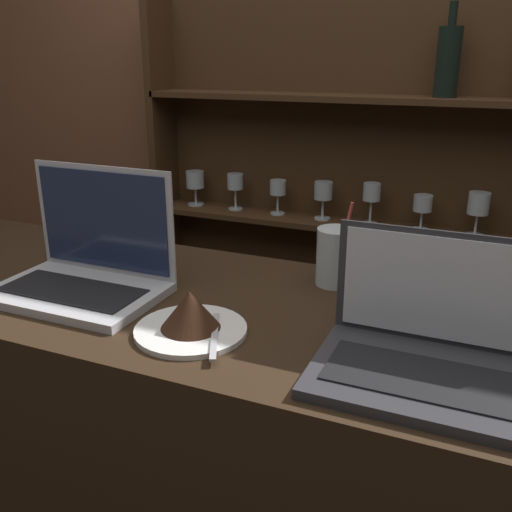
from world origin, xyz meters
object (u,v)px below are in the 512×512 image
object	(u,v)px
laptop_near	(87,264)
water_glass	(335,257)
cake_plate	(190,317)
laptop_far	(430,348)

from	to	relation	value
laptop_near	water_glass	size ratio (longest dim) A/B	1.86
cake_plate	laptop_far	bearing A→B (deg)	3.49
laptop_near	cake_plate	size ratio (longest dim) A/B	1.70
laptop_near	laptop_far	bearing A→B (deg)	-5.11
cake_plate	laptop_near	bearing A→B (deg)	163.46
cake_plate	water_glass	size ratio (longest dim) A/B	1.09
laptop_far	cake_plate	world-z (taller)	laptop_far
laptop_far	water_glass	world-z (taller)	laptop_far
laptop_far	water_glass	xyz separation A→B (m)	(-0.24, 0.30, 0.02)
laptop_far	laptop_near	bearing A→B (deg)	174.89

